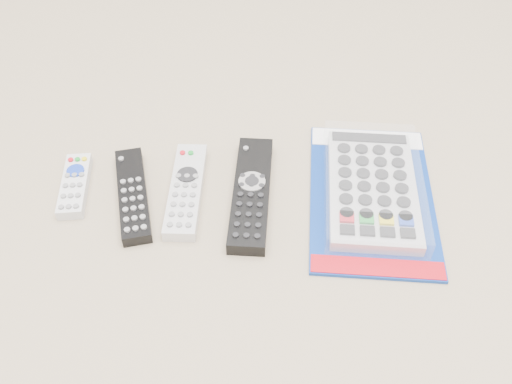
{
  "coord_description": "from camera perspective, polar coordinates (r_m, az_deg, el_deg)",
  "views": [
    {
      "loc": [
        -0.03,
        -0.64,
        0.66
      ],
      "look_at": [
        0.04,
        -0.03,
        0.01
      ],
      "focal_mm": 40.0,
      "sensor_mm": 36.0,
      "label": 1
    }
  ],
  "objects": [
    {
      "name": "remote_small_grey",
      "position": [
        0.95,
        -17.68,
        0.65
      ],
      "size": [
        0.04,
        0.13,
        0.02
      ],
      "rotation": [
        0.0,
        0.0,
        -0.03
      ],
      "color": "#BCBCBF",
      "rests_on": "ground"
    },
    {
      "name": "remote_large_black",
      "position": [
        0.89,
        -0.47,
        -0.08
      ],
      "size": [
        0.1,
        0.24,
        0.03
      ],
      "rotation": [
        0.0,
        0.0,
        -0.19
      ],
      "color": "black",
      "rests_on": "ground"
    },
    {
      "name": "remote_silver_dvd",
      "position": [
        0.9,
        -7.01,
        0.19
      ],
      "size": [
        0.08,
        0.2,
        0.02
      ],
      "rotation": [
        0.0,
        0.0,
        -0.15
      ],
      "color": "silver",
      "rests_on": "ground"
    },
    {
      "name": "remote_slim_black",
      "position": [
        0.91,
        -12.22,
        -0.26
      ],
      "size": [
        0.06,
        0.2,
        0.02
      ],
      "rotation": [
        0.0,
        0.0,
        0.1
      ],
      "color": "black",
      "rests_on": "ground"
    },
    {
      "name": "jumbo_remote_packaged",
      "position": [
        0.91,
        11.57,
        0.49
      ],
      "size": [
        0.25,
        0.35,
        0.04
      ],
      "rotation": [
        0.0,
        0.0,
        -0.2
      ],
      "color": "navy",
      "rests_on": "ground"
    }
  ]
}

